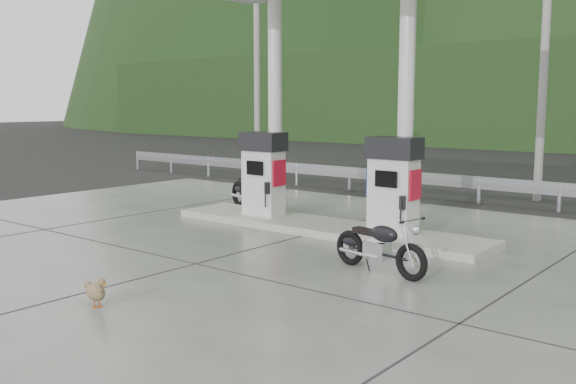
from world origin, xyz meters
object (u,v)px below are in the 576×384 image
Objects in this scene: gas_pump_left at (263,174)px; motorcycle_right at (379,247)px; gas_pump_right at (393,186)px; duck at (95,293)px; motorcycle_left at (253,192)px.

motorcycle_right is (4.16, -2.09, -0.65)m from gas_pump_left.
motorcycle_right is (0.96, -2.09, -0.65)m from gas_pump_right.
gas_pump_left is 3.64× the size of duck.
gas_pump_left is 1.62m from motorcycle_left.
duck is at bearing -69.02° from gas_pump_left.
gas_pump_left is at bearing -19.51° from motorcycle_left.
gas_pump_right is at bearing 125.68° from motorcycle_right.
motorcycle_left is at bearing 167.75° from gas_pump_right.
motorcycle_left is (-1.17, 0.95, -0.59)m from gas_pump_left.
motorcycle_left is 1.16× the size of motorcycle_right.
gas_pump_left is 1.00× the size of gas_pump_right.
gas_pump_right is 2.39m from motorcycle_right.
gas_pump_right is 4.51m from motorcycle_left.
motorcycle_right is 4.19m from duck.
gas_pump_left is at bearing 180.00° from gas_pump_right.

